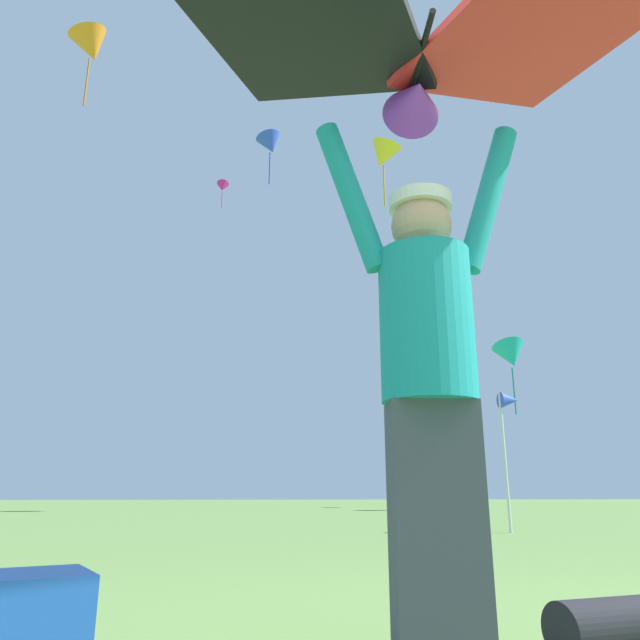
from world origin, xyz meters
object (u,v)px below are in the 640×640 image
distant_kite_yellow_high_left (383,155)px  distant_kite_magenta_high_right (440,378)px  distant_kite_purple_far_center (274,67)px  marker_flag (508,410)px  held_stunt_kite (417,55)px  kite_flyer_person (429,369)px  distant_kite_blue_mid_left (270,144)px  distant_kite_orange_overhead_distant (91,46)px  distant_kite_magenta_low_left (222,187)px  distant_kite_teal_mid_right (511,356)px

distant_kite_yellow_high_left → distant_kite_magenta_high_right: bearing=53.6°
distant_kite_purple_far_center → marker_flag: distant_kite_purple_far_center is taller
distant_kite_magenta_high_right → distant_kite_yellow_high_left: (-3.43, -4.66, 7.46)m
held_stunt_kite → distant_kite_magenta_high_right: 23.62m
kite_flyer_person → distant_kite_blue_mid_left: size_ratio=0.77×
distant_kite_magenta_high_right → marker_flag: bearing=-106.7°
distant_kite_orange_overhead_distant → distant_kite_yellow_high_left: bearing=49.1°
held_stunt_kite → distant_kite_magenta_high_right: bearing=70.0°
distant_kite_orange_overhead_distant → distant_kite_blue_mid_left: bearing=72.3°
held_stunt_kite → marker_flag: 7.18m
distant_kite_magenta_low_left → distant_kite_magenta_high_right: bearing=-28.5°
distant_kite_magenta_low_left → distant_kite_yellow_high_left: distant_kite_magenta_low_left is taller
distant_kite_purple_far_center → distant_kite_magenta_low_left: bearing=125.0°
distant_kite_magenta_low_left → distant_kite_orange_overhead_distant: bearing=-95.9°
distant_kite_magenta_high_right → distant_kite_orange_overhead_distant: bearing=-129.5°
distant_kite_yellow_high_left → distant_kite_purple_far_center: distant_kite_purple_far_center is taller
kite_flyer_person → distant_kite_magenta_low_left: 31.13m
kite_flyer_person → distant_kite_magenta_high_right: size_ratio=1.64×
held_stunt_kite → marker_flag: bearing=62.3°
distant_kite_magenta_low_left → distant_kite_purple_far_center: 6.57m
distant_kite_blue_mid_left → marker_flag: (2.76, -14.48, -13.21)m
held_stunt_kite → distant_kite_purple_far_center: bearing=88.0°
kite_flyer_person → distant_kite_blue_mid_left: bearing=88.4°
distant_kite_orange_overhead_distant → distant_kite_blue_mid_left: (4.10, 12.82, 6.34)m
distant_kite_yellow_high_left → distant_kite_purple_far_center: bearing=120.2°
distant_kite_yellow_high_left → distant_kite_blue_mid_left: distant_kite_blue_mid_left is taller
distant_kite_magenta_high_right → marker_flag: (-4.69, -15.68, -3.49)m
held_stunt_kite → distant_kite_blue_mid_left: distant_kite_blue_mid_left is taller
distant_kite_orange_overhead_distant → distant_kite_purple_far_center: (4.36, 15.82, 12.68)m
kite_flyer_person → distant_kite_orange_overhead_distant: size_ratio=1.12×
distant_kite_teal_mid_right → distant_kite_blue_mid_left: bearing=158.6°
distant_kite_orange_overhead_distant → distant_kite_blue_mid_left: 14.88m
distant_kite_orange_overhead_distant → distant_kite_teal_mid_right: 16.10m
distant_kite_orange_overhead_distant → marker_flag: size_ratio=0.88×
held_stunt_kite → distant_kite_magenta_low_left: bearing=93.2°
kite_flyer_person → distant_kite_purple_far_center: bearing=88.0°
kite_flyer_person → marker_flag: size_ratio=0.99×
kite_flyer_person → distant_kite_orange_overhead_distant: (-3.54, 7.91, 7.62)m
distant_kite_orange_overhead_distant → marker_flag: distant_kite_orange_overhead_distant is taller
kite_flyer_person → distant_kite_magenta_low_left: (-1.55, 27.12, 15.20)m
distant_kite_yellow_high_left → distant_kite_teal_mid_right: bearing=1.9°
distant_kite_blue_mid_left → marker_flag: distant_kite_blue_mid_left is taller
held_stunt_kite → distant_kite_yellow_high_left: bearing=75.2°
distant_kite_magenta_high_right → distant_kite_magenta_low_left: bearing=151.5°
distant_kite_blue_mid_left → kite_flyer_person: bearing=-91.6°
held_stunt_kite → distant_kite_magenta_high_right: distant_kite_magenta_high_right is taller
kite_flyer_person → marker_flag: (3.32, 6.26, 0.75)m
distant_kite_magenta_high_right → marker_flag: 16.73m
distant_kite_purple_far_center → marker_flag: (2.50, -17.47, -19.55)m
distant_kite_orange_overhead_distant → distant_kite_blue_mid_left: distant_kite_blue_mid_left is taller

